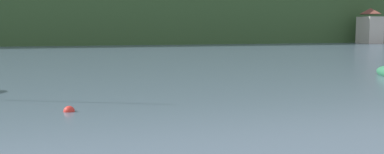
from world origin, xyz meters
The scene contains 3 objects.
wooded_hillside centered at (-9.25, 152.66, 8.58)m, with size 352.00×65.06×42.71m.
shore_building_westcentral centered at (64.86, 110.14, 4.11)m, with size 4.31×5.39×8.48m.
mooring_buoy_mid centered at (-5.73, 39.65, 0.00)m, with size 0.51×0.51×0.51m, color red.
Camera 1 is at (-5.78, 19.10, 3.79)m, focal length 41.30 mm.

